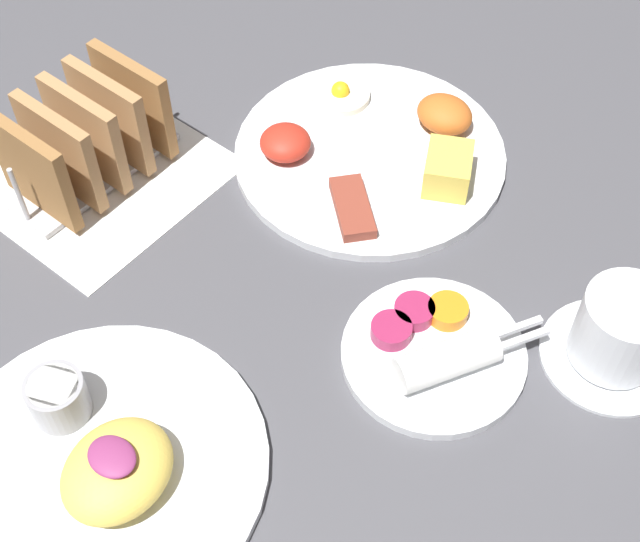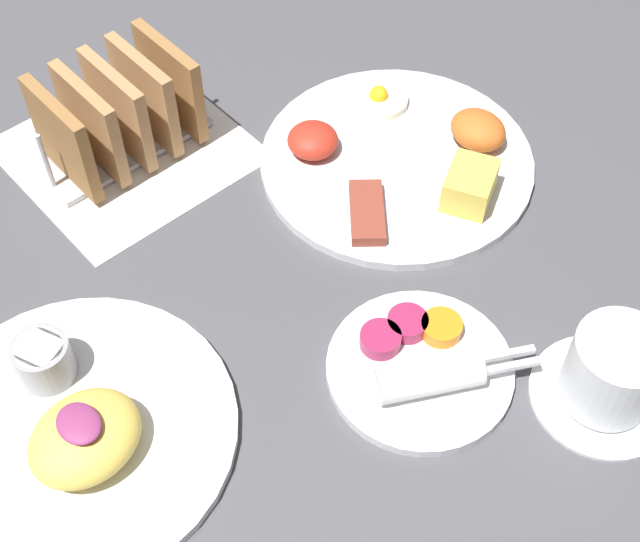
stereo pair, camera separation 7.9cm
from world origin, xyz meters
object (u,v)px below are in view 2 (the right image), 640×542
(plate_condiments, at_px, (421,365))
(toast_rack, at_px, (119,114))
(coffee_cup, at_px, (611,374))
(plate_breakfast, at_px, (402,158))
(plate_foreground, at_px, (75,427))

(plate_condiments, height_order, toast_rack, toast_rack)
(coffee_cup, bearing_deg, toast_rack, -165.58)
(plate_condiments, xyz_separation_m, coffee_cup, (0.12, 0.10, 0.02))
(plate_breakfast, height_order, plate_condiments, plate_breakfast)
(plate_condiments, distance_m, toast_rack, 0.39)
(plate_breakfast, bearing_deg, toast_rack, -135.79)
(toast_rack, height_order, coffee_cup, toast_rack)
(plate_breakfast, relative_size, plate_foreground, 1.05)
(plate_condiments, height_order, coffee_cup, coffee_cup)
(plate_foreground, height_order, toast_rack, toast_rack)
(plate_foreground, bearing_deg, toast_rack, 138.98)
(plate_foreground, xyz_separation_m, toast_rack, (-0.25, 0.22, 0.04))
(plate_breakfast, xyz_separation_m, plate_foreground, (0.04, -0.41, 0.00))
(plate_condiments, bearing_deg, coffee_cup, 39.23)
(plate_condiments, xyz_separation_m, plate_foreground, (-0.14, -0.25, 0.00))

